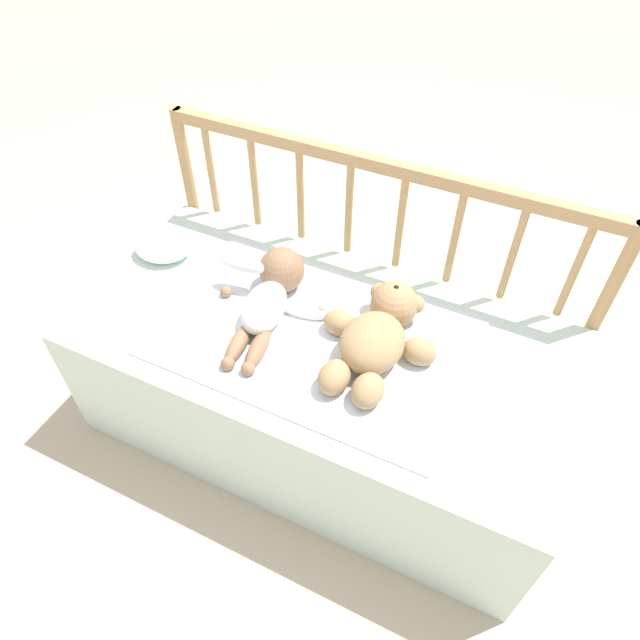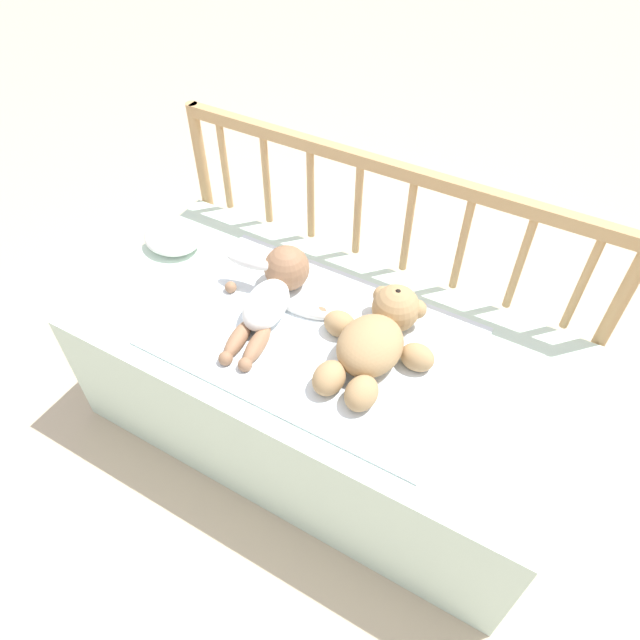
# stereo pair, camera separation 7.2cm
# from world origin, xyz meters

# --- Properties ---
(ground_plane) EXTENTS (12.00, 12.00, 0.00)m
(ground_plane) POSITION_xyz_m (0.00, 0.00, 0.00)
(ground_plane) COLOR #C6B293
(crib_mattress) EXTENTS (1.33, 0.66, 0.43)m
(crib_mattress) POSITION_xyz_m (0.00, 0.00, 0.21)
(crib_mattress) COLOR silver
(crib_mattress) RESTS_ON ground_plane
(crib_rail) EXTENTS (1.33, 0.04, 0.76)m
(crib_rail) POSITION_xyz_m (0.00, 0.35, 0.55)
(crib_rail) COLOR tan
(crib_rail) RESTS_ON ground_plane
(blanket) EXTENTS (0.81, 0.52, 0.01)m
(blanket) POSITION_xyz_m (-0.01, -0.02, 0.43)
(blanket) COLOR white
(blanket) RESTS_ON crib_mattress
(teddy_bear) EXTENTS (0.31, 0.38, 0.13)m
(teddy_bear) POSITION_xyz_m (0.15, 0.01, 0.48)
(teddy_bear) COLOR tan
(teddy_bear) RESTS_ON crib_mattress
(baby) EXTENTS (0.34, 0.41, 0.13)m
(baby) POSITION_xyz_m (-0.17, 0.03, 0.48)
(baby) COLOR white
(baby) RESTS_ON crib_mattress
(small_pillow) EXTENTS (0.18, 0.15, 0.06)m
(small_pillow) POSITION_xyz_m (-0.58, 0.09, 0.46)
(small_pillow) COLOR white
(small_pillow) RESTS_ON crib_mattress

